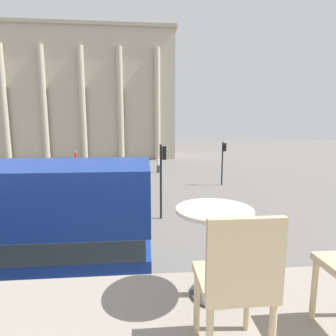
{
  "coord_description": "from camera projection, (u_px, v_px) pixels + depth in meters",
  "views": [
    {
      "loc": [
        0.93,
        -2.26,
        4.85
      ],
      "look_at": [
        2.47,
        15.67,
        2.12
      ],
      "focal_mm": 28.0,
      "sensor_mm": 36.0,
      "label": 1
    }
  ],
  "objects": [
    {
      "name": "cafe_dining_table",
      "position": [
        214.0,
        232.0,
        2.05
      ],
      "size": [
        0.6,
        0.6,
        0.73
      ],
      "color": "#2D2D30",
      "rests_on": "cafe_floor_slab"
    },
    {
      "name": "cafe_chair_0",
      "position": [
        236.0,
        279.0,
        1.44
      ],
      "size": [
        0.4,
        0.4,
        0.91
      ],
      "rotation": [
        0.0,
        0.0,
        -0.12
      ],
      "color": "#D1B789",
      "rests_on": "cafe_floor_slab"
    },
    {
      "name": "plaza_building_left",
      "position": [
        91.0,
        98.0,
        45.18
      ],
      "size": [
        28.28,
        14.0,
        20.08
      ],
      "color": "#B2A893",
      "rests_on": "ground_plane"
    },
    {
      "name": "traffic_light_near",
      "position": [
        162.0,
        171.0,
        13.86
      ],
      "size": [
        0.42,
        0.24,
        4.02
      ],
      "color": "black",
      "rests_on": "ground_plane"
    },
    {
      "name": "traffic_light_mid",
      "position": [
        223.0,
        157.0,
        22.28
      ],
      "size": [
        0.42,
        0.24,
        3.72
      ],
      "color": "black",
      "rests_on": "ground_plane"
    },
    {
      "name": "car_navy",
      "position": [
        56.0,
        179.0,
        21.76
      ],
      "size": [
        4.2,
        1.93,
        1.35
      ],
      "rotation": [
        0.0,
        0.0,
        4.69
      ],
      "color": "black",
      "rests_on": "ground_plane"
    },
    {
      "name": "pedestrian_white",
      "position": [
        158.0,
        164.0,
        28.81
      ],
      "size": [
        0.32,
        0.32,
        1.73
      ],
      "rotation": [
        0.0,
        0.0,
        2.12
      ],
      "color": "#282B33",
      "rests_on": "ground_plane"
    },
    {
      "name": "pedestrian_red",
      "position": [
        76.0,
        157.0,
        35.41
      ],
      "size": [
        0.32,
        0.32,
        1.81
      ],
      "rotation": [
        0.0,
        0.0,
        4.58
      ],
      "color": "#282B33",
      "rests_on": "ground_plane"
    }
  ]
}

